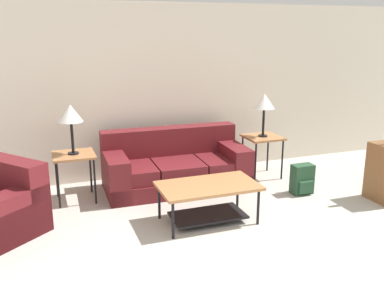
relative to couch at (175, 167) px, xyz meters
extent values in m
cube|color=silver|center=(0.10, 0.68, 1.01)|extent=(8.65, 0.06, 2.60)
cube|color=maroon|center=(0.00, -0.05, -0.18)|extent=(2.03, 0.99, 0.22)
cube|color=maroon|center=(-0.67, -0.05, 0.03)|extent=(0.67, 0.86, 0.20)
cube|color=maroon|center=(0.00, -0.07, 0.03)|extent=(0.67, 0.86, 0.20)
cube|color=maroon|center=(0.67, -0.09, 0.03)|extent=(0.67, 0.86, 0.20)
cube|color=maroon|center=(0.01, 0.29, 0.33)|extent=(2.01, 0.31, 0.40)
cube|color=maroon|center=(-0.86, -0.03, 0.00)|extent=(0.30, 0.94, 0.58)
cube|color=maroon|center=(0.86, -0.07, 0.00)|extent=(0.30, 0.94, 0.58)
cube|color=maroon|center=(-2.12, -0.57, 0.31)|extent=(0.79, 0.88, 0.40)
cube|color=maroon|center=(-2.19, -1.06, -0.01)|extent=(0.94, 0.83, 0.56)
cube|color=#A87042|center=(0.00, -1.25, 0.15)|extent=(1.16, 0.66, 0.04)
cylinder|color=black|center=(-0.51, -1.52, -0.08)|extent=(0.03, 0.03, 0.43)
cylinder|color=black|center=(0.52, -1.52, -0.08)|extent=(0.03, 0.03, 0.43)
cylinder|color=black|center=(-0.51, -0.97, -0.08)|extent=(0.03, 0.03, 0.43)
cylinder|color=black|center=(0.52, -0.97, -0.08)|extent=(0.03, 0.03, 0.43)
cube|color=black|center=(0.00, -1.25, -0.21)|extent=(0.87, 0.46, 0.02)
cube|color=#A87042|center=(-1.40, -0.03, 0.33)|extent=(0.53, 0.51, 0.03)
cylinder|color=black|center=(-1.62, -0.25, 0.01)|extent=(0.03, 0.03, 0.61)
cylinder|color=black|center=(-1.17, -0.25, 0.01)|extent=(0.03, 0.03, 0.61)
cylinder|color=black|center=(-1.62, 0.19, 0.01)|extent=(0.03, 0.03, 0.61)
cylinder|color=black|center=(-1.17, 0.19, 0.01)|extent=(0.03, 0.03, 0.61)
cube|color=#A87042|center=(1.39, -0.03, 0.33)|extent=(0.53, 0.51, 0.03)
cylinder|color=black|center=(1.17, -0.25, 0.01)|extent=(0.03, 0.03, 0.61)
cylinder|color=black|center=(1.62, -0.25, 0.01)|extent=(0.03, 0.03, 0.61)
cylinder|color=black|center=(1.17, 0.19, 0.01)|extent=(0.03, 0.03, 0.61)
cylinder|color=black|center=(1.62, 0.19, 0.01)|extent=(0.03, 0.03, 0.61)
cylinder|color=black|center=(-1.40, -0.03, 0.36)|extent=(0.14, 0.14, 0.02)
cylinder|color=black|center=(-1.40, -0.03, 0.57)|extent=(0.04, 0.04, 0.41)
cone|color=white|center=(-1.40, -0.03, 0.89)|extent=(0.31, 0.31, 0.22)
cylinder|color=black|center=(1.39, -0.03, 0.36)|extent=(0.14, 0.14, 0.02)
cylinder|color=black|center=(1.39, -0.03, 0.57)|extent=(0.04, 0.04, 0.41)
cone|color=white|center=(1.39, -0.03, 0.89)|extent=(0.31, 0.31, 0.22)
cube|color=#23472D|center=(1.57, -0.85, -0.09)|extent=(0.30, 0.17, 0.42)
cube|color=#23472D|center=(1.57, -0.96, -0.17)|extent=(0.22, 0.05, 0.17)
cylinder|color=#23472D|center=(1.49, -0.75, -0.06)|extent=(0.02, 0.02, 0.31)
cylinder|color=#23472D|center=(1.65, -0.75, -0.06)|extent=(0.02, 0.02, 0.31)
camera|label=1|loc=(-1.78, -5.57, 1.90)|focal=40.00mm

